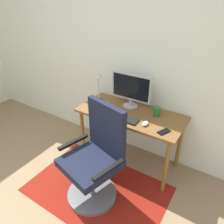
% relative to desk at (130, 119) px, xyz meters
% --- Properties ---
extents(wall_back, '(6.00, 0.10, 2.60)m').
position_rel_desk_xyz_m(wall_back, '(-0.47, 0.36, 0.66)').
color(wall_back, white).
rests_on(wall_back, ground).
extents(area_rug, '(1.52, 1.01, 0.01)m').
position_rel_desk_xyz_m(area_rug, '(-0.06, -0.62, -0.64)').
color(area_rug, maroon).
rests_on(area_rug, ground).
extents(desk, '(1.26, 0.58, 0.73)m').
position_rel_desk_xyz_m(desk, '(0.00, 0.00, 0.00)').
color(desk, brown).
rests_on(desk, ground).
extents(monitor, '(0.51, 0.18, 0.42)m').
position_rel_desk_xyz_m(monitor, '(-0.08, 0.15, 0.33)').
color(monitor, '#B2B2B7').
rests_on(monitor, desk).
extents(keyboard, '(0.43, 0.13, 0.02)m').
position_rel_desk_xyz_m(keyboard, '(-0.04, -0.16, 0.10)').
color(keyboard, black).
rests_on(keyboard, desk).
extents(computer_mouse, '(0.06, 0.10, 0.03)m').
position_rel_desk_xyz_m(computer_mouse, '(0.26, -0.15, 0.10)').
color(computer_mouse, white).
rests_on(computer_mouse, desk).
extents(coffee_cup, '(0.09, 0.09, 0.10)m').
position_rel_desk_xyz_m(coffee_cup, '(0.28, 0.11, 0.14)').
color(coffee_cup, '#29672A').
rests_on(coffee_cup, desk).
extents(cell_phone, '(0.12, 0.16, 0.01)m').
position_rel_desk_xyz_m(cell_phone, '(0.47, -0.17, 0.09)').
color(cell_phone, black).
rests_on(cell_phone, desk).
extents(desk_lamp, '(0.11, 0.11, 0.39)m').
position_rel_desk_xyz_m(desk_lamp, '(-0.50, 0.06, 0.34)').
color(desk_lamp, black).
rests_on(desk_lamp, desk).
extents(office_chair, '(0.66, 0.63, 1.07)m').
position_rel_desk_xyz_m(office_chair, '(-0.04, -0.65, -0.20)').
color(office_chair, slate).
rests_on(office_chair, ground).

